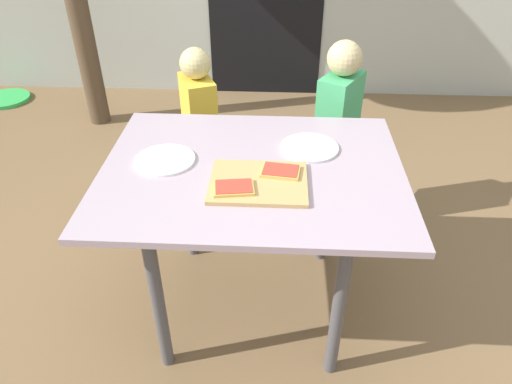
% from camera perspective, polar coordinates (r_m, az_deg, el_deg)
% --- Properties ---
extents(ground_plane, '(16.00, 16.00, 0.00)m').
position_cam_1_polar(ground_plane, '(2.20, -0.37, -13.19)').
color(ground_plane, brown).
extents(dining_table, '(1.11, 0.86, 0.72)m').
position_cam_1_polar(dining_table, '(1.77, -0.45, 0.48)').
color(dining_table, '#A593A0').
rests_on(dining_table, ground).
extents(cutting_board, '(0.34, 0.27, 0.01)m').
position_cam_1_polar(cutting_board, '(1.63, 0.30, 1.17)').
color(cutting_board, tan).
rests_on(cutting_board, dining_table).
extents(pizza_slice_near_left, '(0.15, 0.11, 0.01)m').
position_cam_1_polar(pizza_slice_near_left, '(1.58, -2.72, 0.53)').
color(pizza_slice_near_left, '#D6AA52').
rests_on(pizza_slice_near_left, cutting_board).
extents(pizza_slice_far_right, '(0.15, 0.11, 0.01)m').
position_cam_1_polar(pizza_slice_far_right, '(1.67, 2.96, 2.56)').
color(pizza_slice_far_right, '#D6AA52').
rests_on(pizza_slice_far_right, cutting_board).
extents(plate_white_right, '(0.23, 0.23, 0.01)m').
position_cam_1_polar(plate_white_right, '(1.85, 6.50, 5.37)').
color(plate_white_right, white).
rests_on(plate_white_right, dining_table).
extents(plate_white_left, '(0.23, 0.23, 0.01)m').
position_cam_1_polar(plate_white_left, '(1.79, -10.96, 3.85)').
color(plate_white_left, white).
rests_on(plate_white_left, dining_table).
extents(child_left, '(0.22, 0.28, 0.91)m').
position_cam_1_polar(child_left, '(2.51, -6.81, 8.18)').
color(child_left, '#2E4F6B').
rests_on(child_left, ground).
extents(child_right, '(0.24, 0.28, 0.99)m').
position_cam_1_polar(child_right, '(2.39, 9.78, 7.74)').
color(child_right, '#1F4343').
rests_on(child_right, ground).
extents(garden_hose_coil, '(0.39, 0.39, 0.03)m').
position_cam_1_polar(garden_hose_coil, '(4.51, -28.02, 9.91)').
color(garden_hose_coil, green).
rests_on(garden_hose_coil, ground).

